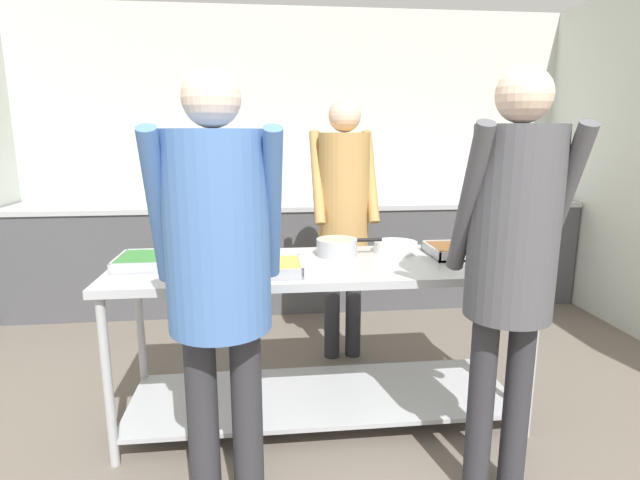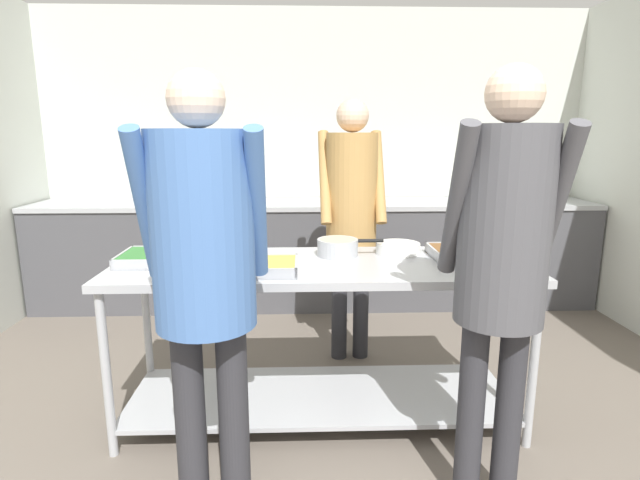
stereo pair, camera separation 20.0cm
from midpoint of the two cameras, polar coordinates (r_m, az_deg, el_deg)
The scene contains 12 objects.
wall_rear at distance 4.80m, azimuth -3.88°, elevation 9.49°, with size 5.11×0.06×2.65m.
back_counter at distance 4.55m, azimuth -3.53°, elevation -1.52°, with size 4.95×0.65×0.94m.
serving_counter at distance 2.69m, azimuth -1.91°, elevation -8.48°, with size 2.15×0.73×0.88m.
serving_tray_vegetables at distance 2.69m, azimuth -19.12°, elevation -2.26°, with size 0.49×0.32×0.05m.
serving_tray_greens at distance 2.43m, azimuth -9.10°, elevation -3.23°, with size 0.39×0.29×0.05m.
sauce_pan at distance 2.75m, azimuth -0.11°, elevation -0.75°, with size 0.36×0.22×0.09m.
plate_stack at distance 2.84m, azimuth 6.66°, elevation -0.81°, with size 0.25×0.25×0.06m.
serving_tray_roast at distance 2.85m, azimuth 14.59°, elevation -1.18°, with size 0.43×0.31×0.05m.
guest_serving_left at distance 2.06m, azimuth 18.52°, elevation -0.53°, with size 0.46×0.37×1.78m.
guest_serving_right at distance 1.92m, azimuth -14.50°, elevation -1.89°, with size 0.50×0.39×1.77m.
cook_behind_counter at distance 3.31m, azimuth 1.01°, elevation 4.37°, with size 0.44×0.35×1.75m.
water_bottle at distance 4.58m, azimuth -19.27°, elevation 5.55°, with size 0.07×0.07×0.29m.
Camera 1 is at (-0.31, -1.02, 1.54)m, focal length 28.00 mm.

